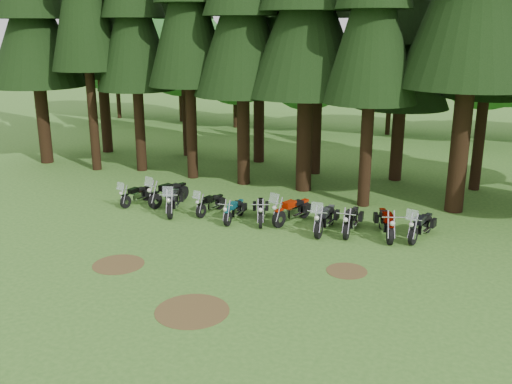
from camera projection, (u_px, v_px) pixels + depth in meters
ground at (221, 257)px, 20.55m from camera, size 120.00×120.00×0.00m
pine_back_4 at (406, 20)px, 28.51m from camera, size 4.94×4.94×13.78m
decid_0 at (117, 51)px, 49.39m from camera, size 8.00×7.78×10.00m
decid_1 at (182, 53)px, 47.61m from camera, size 7.91×7.69×9.88m
decid_2 at (237, 66)px, 44.96m from camera, size 6.72×6.53×8.40m
decid_3 at (308, 73)px, 43.30m from camera, size 6.12×5.95×7.65m
decid_4 at (394, 77)px, 42.10m from camera, size 5.93×5.76×7.41m
decid_5 at (495, 53)px, 38.58m from camera, size 8.45×8.21×10.56m
dirt_patch_0 at (118, 264)px, 19.87m from camera, size 1.80×1.80×0.01m
dirt_patch_1 at (347, 271)px, 19.34m from camera, size 1.40×1.40×0.01m
dirt_patch_2 at (192, 311)px, 16.63m from camera, size 2.20×2.20×0.01m
motorcycle_0 at (136, 195)px, 26.45m from camera, size 0.58×2.03×1.27m
motorcycle_1 at (169, 194)px, 26.41m from camera, size 0.99×2.45×1.56m
motorcycle_2 at (173, 202)px, 25.21m from camera, size 1.14×2.38×1.54m
motorcycle_3 at (210, 204)px, 25.15m from camera, size 0.59×2.03×1.28m
motorcycle_4 at (234, 211)px, 24.25m from camera, size 0.32×2.06×0.84m
motorcycle_5 at (261, 211)px, 24.09m from camera, size 0.97×2.16×0.93m
motorcycle_6 at (292, 211)px, 23.97m from camera, size 1.13×2.38×1.53m
motorcycle_7 at (325, 219)px, 22.91m from camera, size 0.47×2.48×1.57m
motorcycle_8 at (351, 221)px, 22.81m from camera, size 0.35×2.34×0.95m
motorcycle_9 at (386, 224)px, 22.40m from camera, size 1.00×2.36×1.00m
motorcycle_10 at (421, 227)px, 22.16m from camera, size 0.81×2.34×1.48m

